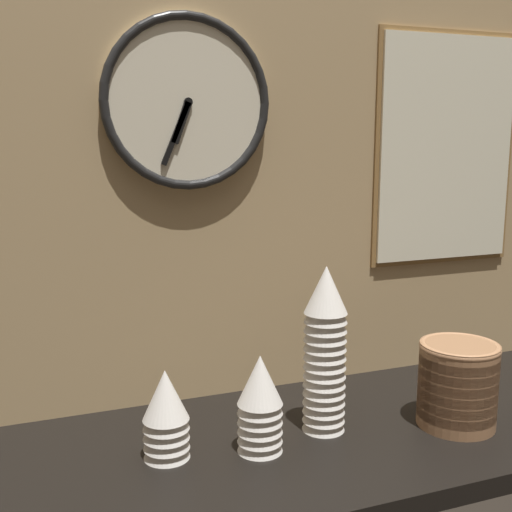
{
  "coord_description": "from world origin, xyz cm",
  "views": [
    {
      "loc": [
        -51.8,
        -109.86,
        59.29
      ],
      "look_at": [
        -8.09,
        4.0,
        36.45
      ],
      "focal_mm": 45.0,
      "sensor_mm": 36.0,
      "label": 1
    }
  ],
  "objects_px": {
    "cup_stack_center_left": "(166,414)",
    "menu_board": "(446,150)",
    "cup_stack_center": "(260,404)",
    "wall_clock": "(187,102)",
    "bowl_stack_right": "(458,383)",
    "cup_stack_center_right": "(325,350)"
  },
  "relations": [
    {
      "from": "cup_stack_center_left",
      "to": "menu_board",
      "type": "height_order",
      "value": "menu_board"
    },
    {
      "from": "cup_stack_center_right",
      "to": "wall_clock",
      "type": "relative_size",
      "value": 0.94
    },
    {
      "from": "menu_board",
      "to": "wall_clock",
      "type": "bearing_deg",
      "value": -179.24
    },
    {
      "from": "cup_stack_center",
      "to": "wall_clock",
      "type": "height_order",
      "value": "wall_clock"
    },
    {
      "from": "cup_stack_center_right",
      "to": "bowl_stack_right",
      "type": "xyz_separation_m",
      "value": [
        0.27,
        -0.08,
        -0.08
      ]
    },
    {
      "from": "cup_stack_center_left",
      "to": "menu_board",
      "type": "xyz_separation_m",
      "value": [
        0.78,
        0.24,
        0.47
      ]
    },
    {
      "from": "cup_stack_center",
      "to": "bowl_stack_right",
      "type": "bearing_deg",
      "value": -5.59
    },
    {
      "from": "cup_stack_center",
      "to": "wall_clock",
      "type": "xyz_separation_m",
      "value": [
        -0.06,
        0.27,
        0.57
      ]
    },
    {
      "from": "cup_stack_center",
      "to": "menu_board",
      "type": "relative_size",
      "value": 0.33
    },
    {
      "from": "cup_stack_center",
      "to": "cup_stack_center_left",
      "type": "relative_size",
      "value": 1.11
    },
    {
      "from": "bowl_stack_right",
      "to": "wall_clock",
      "type": "xyz_separation_m",
      "value": [
        -0.48,
        0.31,
        0.57
      ]
    },
    {
      "from": "bowl_stack_right",
      "to": "menu_board",
      "type": "bearing_deg",
      "value": 59.92
    },
    {
      "from": "bowl_stack_right",
      "to": "wall_clock",
      "type": "relative_size",
      "value": 0.49
    },
    {
      "from": "cup_stack_center_left",
      "to": "wall_clock",
      "type": "bearing_deg",
      "value": 63.98
    },
    {
      "from": "cup_stack_center",
      "to": "menu_board",
      "type": "height_order",
      "value": "menu_board"
    },
    {
      "from": "wall_clock",
      "to": "cup_stack_center",
      "type": "bearing_deg",
      "value": -78.1
    },
    {
      "from": "bowl_stack_right",
      "to": "cup_stack_center_left",
      "type": "bearing_deg",
      "value": 172.46
    },
    {
      "from": "cup_stack_center_right",
      "to": "bowl_stack_right",
      "type": "distance_m",
      "value": 0.29
    },
    {
      "from": "cup_stack_center",
      "to": "cup_stack_center_left",
      "type": "distance_m",
      "value": 0.18
    },
    {
      "from": "cup_stack_center_left",
      "to": "wall_clock",
      "type": "height_order",
      "value": "wall_clock"
    },
    {
      "from": "wall_clock",
      "to": "cup_stack_center_right",
      "type": "bearing_deg",
      "value": -48.16
    },
    {
      "from": "cup_stack_center_right",
      "to": "cup_stack_center_left",
      "type": "relative_size",
      "value": 1.99
    }
  ]
}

